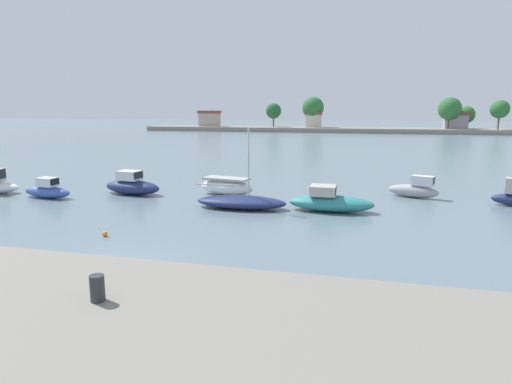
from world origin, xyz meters
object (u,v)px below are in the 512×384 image
at_px(mooring_bollard, 97,288).
at_px(moored_boat_2, 132,186).
at_px(moored_boat_1, 47,190).
at_px(mooring_buoy_2, 301,200).
at_px(moored_boat_4, 241,202).
at_px(moored_boat_5, 330,202).
at_px(mooring_buoy_1, 105,234).
at_px(moored_boat_3, 227,187).
at_px(moored_boat_6, 415,189).

height_order(mooring_bollard, moored_boat_2, mooring_bollard).
height_order(moored_boat_1, mooring_buoy_2, moored_boat_1).
distance_m(moored_boat_1, moored_boat_4, 13.50).
relative_size(moored_boat_5, mooring_buoy_1, 19.87).
distance_m(moored_boat_3, mooring_buoy_1, 11.20).
bearing_deg(moored_boat_3, moored_boat_1, -150.69).
relative_size(moored_boat_2, moored_boat_5, 0.92).
xyz_separation_m(moored_boat_1, moored_boat_4, (13.49, 0.14, -0.11)).
relative_size(moored_boat_1, mooring_buoy_2, 9.11).
bearing_deg(moored_boat_5, moored_boat_2, 172.66).
height_order(moored_boat_2, mooring_buoy_1, moored_boat_2).
relative_size(moored_boat_6, mooring_buoy_1, 13.89).
distance_m(moored_boat_2, moored_boat_4, 8.93).
height_order(moored_boat_2, moored_boat_5, moored_boat_2).
distance_m(moored_boat_3, moored_boat_6, 12.78).
bearing_deg(moored_boat_2, moored_boat_6, 18.94).
height_order(mooring_bollard, moored_boat_5, mooring_bollard).
height_order(moored_boat_4, moored_boat_6, moored_boat_4).
bearing_deg(mooring_buoy_1, moored_boat_6, 40.87).
xyz_separation_m(moored_boat_1, moored_boat_2, (4.89, 2.50, 0.10)).
bearing_deg(mooring_buoy_1, moored_boat_4, 57.07).
height_order(moored_boat_3, mooring_buoy_2, moored_boat_3).
xyz_separation_m(moored_boat_3, mooring_buoy_1, (-2.53, -10.90, -0.46)).
bearing_deg(moored_boat_5, mooring_buoy_1, -141.94).
relative_size(moored_boat_4, moored_boat_6, 1.64).
xyz_separation_m(mooring_bollard, moored_boat_6, (8.82, 22.86, -1.61)).
bearing_deg(moored_boat_1, moored_boat_4, 5.80).
height_order(mooring_bollard, moored_boat_1, mooring_bollard).
bearing_deg(mooring_buoy_2, moored_boat_1, -171.61).
xyz_separation_m(moored_boat_2, mooring_buoy_1, (3.97, -9.52, -0.48)).
relative_size(moored_boat_4, mooring_buoy_1, 22.83).
xyz_separation_m(moored_boat_2, mooring_buoy_2, (11.91, -0.02, -0.40)).
height_order(moored_boat_5, mooring_buoy_2, moored_boat_5).
bearing_deg(moored_boat_4, moored_boat_6, 27.83).
relative_size(moored_boat_5, moored_boat_6, 1.43).
bearing_deg(mooring_buoy_2, mooring_bollard, -94.87).
relative_size(moored_boat_3, mooring_buoy_1, 16.89).
bearing_deg(moored_boat_3, moored_boat_6, 20.33).
relative_size(mooring_bollard, mooring_buoy_2, 1.40).
xyz_separation_m(moored_boat_2, moored_boat_3, (6.50, 1.38, -0.02)).
distance_m(moored_boat_6, mooring_buoy_2, 8.03).
distance_m(moored_boat_2, mooring_buoy_1, 10.32).
xyz_separation_m(moored_boat_4, moored_boat_6, (10.48, 5.93, 0.18)).
bearing_deg(mooring_buoy_2, moored_boat_4, -144.73).
xyz_separation_m(mooring_bollard, moored_boat_3, (-3.77, 20.68, -1.60)).
relative_size(moored_boat_1, moored_boat_6, 1.08).
bearing_deg(moored_boat_1, moored_boat_3, 24.04).
xyz_separation_m(moored_boat_2, moored_boat_4, (8.61, -2.36, -0.22)).
bearing_deg(moored_boat_2, moored_boat_3, 20.37).
bearing_deg(mooring_bollard, moored_boat_4, 95.62).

